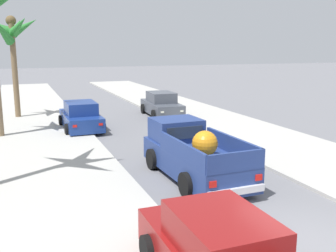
% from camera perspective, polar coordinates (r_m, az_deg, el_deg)
% --- Properties ---
extents(ground_plane, '(160.00, 160.00, 0.00)m').
position_cam_1_polar(ground_plane, '(9.81, 19.36, -15.97)').
color(ground_plane, slate).
extents(sidewalk_left, '(5.03, 60.00, 0.12)m').
position_cam_1_polar(sidewalk_left, '(19.03, -17.94, -2.30)').
color(sidewalk_left, '#B2AFA8').
rests_on(sidewalk_left, ground).
extents(sidewalk_right, '(5.03, 60.00, 0.12)m').
position_cam_1_polar(sidewalk_right, '(21.89, 9.05, -0.11)').
color(sidewalk_right, '#B2AFA8').
rests_on(sidewalk_right, ground).
extents(curb_left, '(0.16, 60.00, 0.10)m').
position_cam_1_polar(curb_left, '(19.12, -14.61, -2.08)').
color(curb_left, silver).
rests_on(curb_left, ground).
extents(curb_right, '(0.16, 60.00, 0.10)m').
position_cam_1_polar(curb_right, '(21.36, 6.47, -0.36)').
color(curb_right, silver).
rests_on(curb_right, ground).
extents(pickup_truck, '(2.32, 5.26, 1.83)m').
position_cam_1_polar(pickup_truck, '(13.46, 3.60, -4.11)').
color(pickup_truck, navy).
rests_on(pickup_truck, ground).
extents(car_left_near, '(2.19, 4.33, 1.54)m').
position_cam_1_polar(car_left_near, '(25.32, -0.94, 3.10)').
color(car_left_near, '#474C56').
rests_on(car_left_near, ground).
extents(car_right_near, '(2.05, 4.27, 1.54)m').
position_cam_1_polar(car_right_near, '(21.50, -12.60, 1.31)').
color(car_right_near, navy).
rests_on(car_right_near, ground).
extents(palm_tree_right_mid, '(3.69, 3.54, 6.30)m').
position_cam_1_polar(palm_tree_right_mid, '(25.68, -22.17, 12.38)').
color(palm_tree_right_mid, brown).
rests_on(palm_tree_right_mid, ground).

